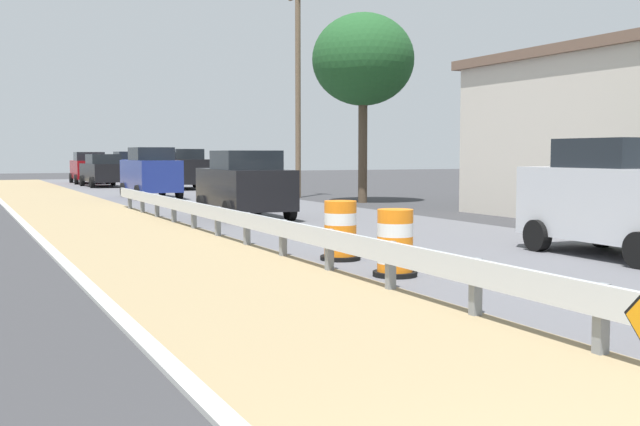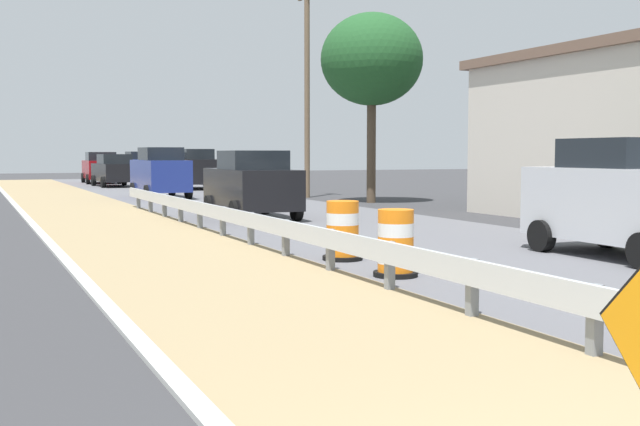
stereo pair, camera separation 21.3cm
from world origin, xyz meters
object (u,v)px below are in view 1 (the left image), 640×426
at_px(traffic_barrel_close, 395,246).
at_px(utility_pole_mid, 298,88).
at_px(car_distant_b, 103,170).
at_px(car_lead_near_lane, 89,168).
at_px(car_lead_far_lane, 151,173).
at_px(car_trailing_near_lane, 620,198).
at_px(car_mid_far_lane, 187,169).
at_px(car_distant_a, 129,166).
at_px(traffic_barrel_mid, 340,233).
at_px(car_trailing_far_lane, 244,184).

bearing_deg(traffic_barrel_close, utility_pole_mid, 70.34).
xyz_separation_m(car_distant_b, utility_pole_mid, (5.86, -15.33, 3.85)).
distance_m(car_lead_near_lane, car_lead_far_lane, 18.42).
xyz_separation_m(car_lead_near_lane, car_trailing_near_lane, (3.33, -41.75, 0.09)).
xyz_separation_m(car_trailing_near_lane, car_distant_b, (-3.40, 36.20, -0.16)).
relative_size(car_trailing_near_lane, car_mid_far_lane, 0.91).
height_order(car_mid_far_lane, car_distant_a, car_mid_far_lane).
bearing_deg(car_lead_near_lane, car_distant_a, -37.77).
xyz_separation_m(car_distant_a, utility_pole_mid, (2.36, -25.02, 3.77)).
bearing_deg(traffic_barrel_mid, traffic_barrel_close, -92.02).
height_order(car_lead_near_lane, car_trailing_near_lane, car_trailing_near_lane).
xyz_separation_m(car_lead_far_lane, car_distant_b, (0.15, 12.86, -0.15)).
height_order(traffic_barrel_close, car_lead_near_lane, car_lead_near_lane).
relative_size(traffic_barrel_close, utility_pole_mid, 0.12).
height_order(car_trailing_near_lane, car_distant_b, car_trailing_near_lane).
bearing_deg(traffic_barrel_mid, car_distant_b, 87.31).
distance_m(car_mid_far_lane, utility_pole_mid, 11.22).
bearing_deg(traffic_barrel_mid, car_trailing_near_lane, -20.33).
relative_size(traffic_barrel_mid, car_lead_far_lane, 0.25).
height_order(car_lead_far_lane, car_mid_far_lane, car_lead_far_lane).
bearing_deg(car_trailing_far_lane, car_lead_near_lane, 1.84).
height_order(car_trailing_near_lane, car_trailing_far_lane, car_trailing_near_lane).
height_order(car_distant_a, car_distant_b, car_distant_a).
bearing_deg(car_distant_a, car_trailing_near_lane, -1.34).
relative_size(car_trailing_far_lane, car_distant_b, 0.98).
height_order(car_lead_far_lane, car_distant_b, car_lead_far_lane).
bearing_deg(car_mid_far_lane, car_trailing_far_lane, -9.23).
bearing_deg(car_lead_far_lane, car_lead_near_lane, -1.07).
bearing_deg(car_mid_far_lane, car_distant_a, -177.89).
distance_m(car_lead_near_lane, utility_pole_mid, 22.01).
height_order(car_trailing_near_lane, car_distant_a, car_trailing_near_lane).
height_order(traffic_barrel_mid, car_lead_far_lane, car_lead_far_lane).
xyz_separation_m(car_lead_near_lane, utility_pole_mid, (5.79, -20.89, 3.79)).
bearing_deg(utility_pole_mid, car_distant_b, 110.90).
xyz_separation_m(car_lead_far_lane, car_trailing_far_lane, (0.12, -11.86, -0.08)).
bearing_deg(utility_pole_mid, car_trailing_near_lane, -96.73).
relative_size(traffic_barrel_close, car_lead_far_lane, 0.24).
relative_size(car_lead_far_lane, car_distant_a, 0.96).
relative_size(car_mid_far_lane, car_distant_b, 0.96).
bearing_deg(car_lead_far_lane, car_trailing_far_lane, -179.84).
relative_size(car_lead_near_lane, car_trailing_near_lane, 1.18).
xyz_separation_m(car_trailing_far_lane, utility_pole_mid, (5.89, 9.39, 3.79)).
bearing_deg(car_lead_far_lane, utility_pole_mid, -112.74).
height_order(traffic_barrel_close, traffic_barrel_mid, traffic_barrel_mid).
bearing_deg(car_lead_far_lane, traffic_barrel_close, 175.88).
height_order(traffic_barrel_close, car_distant_b, car_distant_b).
relative_size(car_trailing_far_lane, utility_pole_mid, 0.49).
relative_size(car_lead_far_lane, car_mid_far_lane, 1.00).
xyz_separation_m(traffic_barrel_close, car_trailing_near_lane, (5.08, 0.24, 0.63)).
bearing_deg(traffic_barrel_close, car_lead_near_lane, 87.62).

